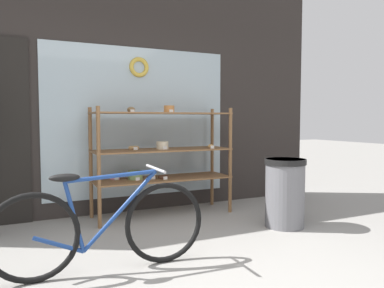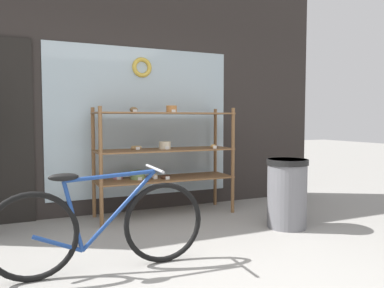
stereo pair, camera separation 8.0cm
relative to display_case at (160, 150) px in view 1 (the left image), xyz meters
The scene contains 4 objects.
storefront_facade 0.96m from the display_case, 135.30° to the left, with size 5.74×0.13×3.24m.
display_case is the anchor object (origin of this frame).
bicycle 1.83m from the display_case, 125.18° to the right, with size 1.67×0.46×0.80m.
trash_bin 1.55m from the display_case, 44.82° to the right, with size 0.45×0.45×0.75m.
Camera 1 is at (-1.25, -2.07, 1.18)m, focal length 35.00 mm.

